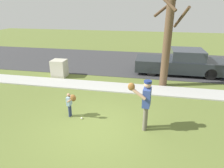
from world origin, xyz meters
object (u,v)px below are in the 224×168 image
person_child (70,101)px  street_tree_near (168,31)px  utility_cabinet (59,68)px  parked_pickup_dark (181,63)px  person_adult (145,100)px  baseball (82,118)px

person_child → street_tree_near: street_tree_near is taller
utility_cabinet → parked_pickup_dark: (7.00, 1.92, 0.18)m
person_adult → street_tree_near: street_tree_near is taller
parked_pickup_dark → street_tree_near: bearing=63.9°
street_tree_near → person_adult: bearing=-101.1°
person_child → utility_cabinet: person_child is taller
person_adult → person_child: person_adult is taller
person_adult → street_tree_near: bearing=-95.6°
street_tree_near → parked_pickup_dark: size_ratio=1.00×
person_adult → baseball: (-2.27, 0.17, -1.05)m
person_child → baseball: person_child is taller
street_tree_near → parked_pickup_dark: 3.24m
person_child → utility_cabinet: bearing=125.5°
person_child → street_tree_near: size_ratio=0.19×
utility_cabinet → parked_pickup_dark: size_ratio=0.19×
baseball → utility_cabinet: bearing=123.7°
street_tree_near → parked_pickup_dark: bearing=63.9°
utility_cabinet → street_tree_near: (5.91, -0.31, 2.27)m
baseball → person_adult: bearing=-4.2°
person_adult → person_child: bearing=0.6°
person_adult → parked_pickup_dark: (1.90, 6.34, -0.42)m
person_child → street_tree_near: bearing=53.6°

